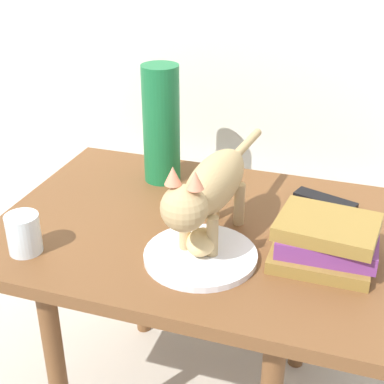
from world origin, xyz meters
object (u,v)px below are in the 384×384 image
Objects in this scene: plate at (201,256)px; tv_remote at (325,201)px; side_table at (192,250)px; candle_jar at (24,236)px; green_vase at (161,125)px; cat at (209,188)px; bread_roll at (201,242)px; book_stack at (326,241)px.

tv_remote is at bearing 55.41° from plate.
side_table is 3.74× the size of plate.
plate is 0.37m from candle_jar.
green_vase is at bearing 126.82° from side_table.
cat is 3.19× the size of tv_remote.
side_table is 0.38m from candle_jar.
bread_roll is 0.40m from green_vase.
plate is at bearing -64.64° from side_table.
bread_roll is at bearing -63.86° from side_table.
green_vase reaches higher than book_stack.
plate is 0.25m from book_stack.
green_vase is (-0.15, 0.20, 0.22)m from side_table.
cat is 0.35m from tv_remote.
side_table is at bearing 131.10° from cat.
bread_roll is 0.38× the size of book_stack.
tv_remote reaches higher than side_table.
side_table is 1.82× the size of cat.
plate is 0.41m from green_vase.
plate is at bearing 13.93° from candle_jar.
book_stack is (0.24, 0.01, -0.09)m from cat.
green_vase reaches higher than candle_jar.
book_stack reaches higher than tv_remote.
plate reaches higher than side_table.
tv_remote reaches higher than plate.
green_vase is at bearing 150.57° from book_stack.
cat is 1.58× the size of green_vase.
tv_remote is at bearing 35.06° from candle_jar.
bread_roll is (0.06, -0.13, 0.11)m from side_table.
book_stack reaches higher than bread_roll.
bread_roll reaches higher than side_table.
bread_roll is at bearing 66.83° from plate.
candle_jar is at bearing -157.22° from cat.
plate is (0.06, -0.13, 0.08)m from side_table.
side_table is 10.87× the size of bread_roll.
cat is at bearing -52.01° from green_vase.
green_vase is (-0.45, 0.25, 0.11)m from book_stack.
side_table is at bearing 116.14° from bread_roll.
bread_roll is 0.94× the size of candle_jar.
bread_roll is 0.25m from book_stack.
green_vase is 2.02× the size of tv_remote.
tv_remote is (0.21, 0.31, 0.00)m from plate.
book_stack is at bearing -29.43° from green_vase.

